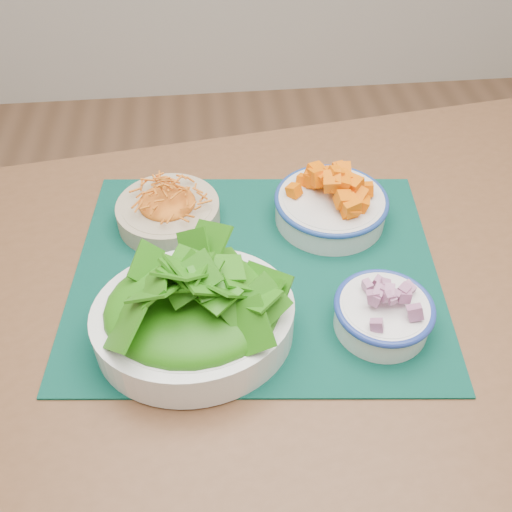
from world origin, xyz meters
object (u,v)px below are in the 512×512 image
(table, at_px, (307,307))
(onion_bowl, at_px, (384,310))
(carrot_bowl, at_px, (168,208))
(squash_bowl, at_px, (332,199))
(placemat, at_px, (256,269))
(lettuce_bowl, at_px, (193,307))

(table, relative_size, onion_bowl, 8.00)
(carrot_bowl, distance_m, squash_bowl, 0.29)
(placemat, bearing_deg, lettuce_bowl, -123.21)
(placemat, height_order, onion_bowl, onion_bowl)
(squash_bowl, height_order, onion_bowl, squash_bowl)
(carrot_bowl, xyz_separation_m, onion_bowl, (0.32, -0.28, 0.00))
(table, bearing_deg, lettuce_bowl, -157.56)
(table, distance_m, carrot_bowl, 0.31)
(placemat, xyz_separation_m, carrot_bowl, (-0.14, 0.13, 0.03))
(onion_bowl, bearing_deg, lettuce_bowl, 177.74)
(lettuce_bowl, bearing_deg, placemat, 45.59)
(carrot_bowl, distance_m, lettuce_bowl, 0.27)
(squash_bowl, bearing_deg, lettuce_bowl, -136.10)
(placemat, xyz_separation_m, onion_bowl, (0.18, -0.14, 0.04))
(placemat, relative_size, squash_bowl, 2.82)
(squash_bowl, xyz_separation_m, lettuce_bowl, (-0.25, -0.24, 0.02))
(onion_bowl, bearing_deg, squash_bowl, 96.55)
(carrot_bowl, relative_size, onion_bowl, 1.30)
(carrot_bowl, xyz_separation_m, lettuce_bowl, (0.04, -0.26, 0.03))
(carrot_bowl, height_order, lettuce_bowl, lettuce_bowl)
(table, relative_size, carrot_bowl, 6.14)
(table, distance_m, lettuce_bowl, 0.27)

